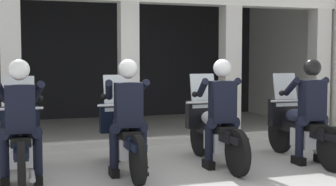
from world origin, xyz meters
name	(u,v)px	position (x,y,z in m)	size (l,w,h in m)	color
ground_plane	(126,135)	(0.00, 3.00, 0.00)	(80.00, 80.00, 0.00)	#999993
station_building	(107,39)	(-0.09, 4.52, 2.04)	(9.60, 4.42, 3.24)	black
kerb_strip	(135,142)	(-0.09, 1.84, 0.06)	(9.10, 0.24, 0.12)	#B7B5AD
motorcycle_far_left	(21,142)	(-2.09, -0.05, 0.50)	(0.62, 2.04, 1.35)	black
police_officer_far_left	(20,111)	(-2.09, -0.33, 0.94)	(0.63, 0.61, 1.58)	black
motorcycle_center_left	(124,136)	(-0.69, 0.02, 0.50)	(0.62, 2.04, 1.35)	black
police_officer_center_left	(128,107)	(-0.70, -0.27, 0.94)	(0.63, 0.61, 1.58)	black
motorcycle_center_right	(214,131)	(0.70, 0.05, 0.50)	(0.62, 2.04, 1.35)	black
police_officer_center_right	(222,104)	(0.70, -0.24, 0.94)	(0.63, 0.61, 1.58)	black
motorcycle_far_right	(300,128)	(2.09, -0.12, 0.50)	(0.62, 2.04, 1.35)	black
police_officer_far_right	(311,102)	(2.09, -0.40, 0.94)	(0.63, 0.61, 1.58)	black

